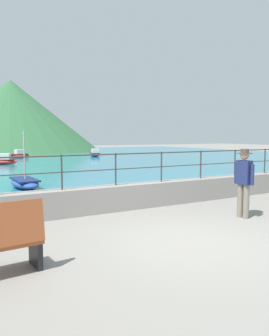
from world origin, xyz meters
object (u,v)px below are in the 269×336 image
at_px(boat_2, 95,154).
at_px(boat_5, 1,161).
at_px(person_walking, 244,180).
at_px(boat_4, 18,155).
at_px(boat_0, 25,183).

relative_size(boat_2, boat_5, 0.99).
height_order(person_walking, boat_5, person_walking).
height_order(person_walking, boat_4, person_walking).
height_order(person_walking, boat_0, boat_0).
distance_m(boat_2, boat_5, 10.58).
bearing_deg(boat_0, boat_5, 86.01).
bearing_deg(boat_0, boat_4, 80.25).
distance_m(boat_2, boat_4, 7.10).
xyz_separation_m(person_walking, boat_2, (6.22, 24.27, -0.65)).
height_order(boat_4, boat_5, same).
distance_m(person_walking, boat_2, 25.06).
relative_size(boat_0, boat_4, 0.96).
bearing_deg(person_walking, boat_4, 91.59).
bearing_deg(boat_4, person_walking, -88.41).
bearing_deg(boat_4, boat_0, -99.75).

